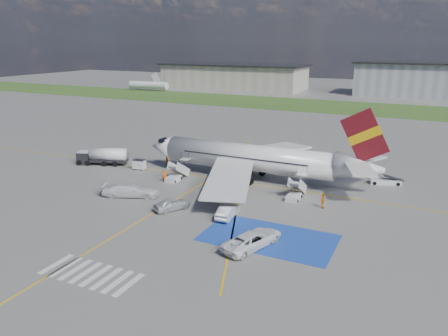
{
  "coord_description": "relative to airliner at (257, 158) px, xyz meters",
  "views": [
    {
      "loc": [
        24.09,
        -44.26,
        20.18
      ],
      "look_at": [
        -0.52,
        6.97,
        3.5
      ],
      "focal_mm": 35.0,
      "sensor_mm": 36.0,
      "label": 1
    }
  ],
  "objects": [
    {
      "name": "fuel_tanker",
      "position": [
        -26.5,
        -3.2,
        -2.19
      ],
      "size": [
        8.61,
        4.81,
        2.86
      ],
      "rotation": [
        0.0,
        0.0,
        0.33
      ],
      "color": "black",
      "rests_on": "ground"
    },
    {
      "name": "terminal_west",
      "position": [
        -56.51,
        116.0,
        1.61
      ],
      "size": [
        60.0,
        22.0,
        10.0
      ],
      "primitive_type": "cube",
      "color": "gray",
      "rests_on": "ground"
    },
    {
      "name": "airliner",
      "position": [
        0.0,
        0.0,
        0.0
      ],
      "size": [
        36.81,
        32.95,
        11.92
      ],
      "color": "silver",
      "rests_on": "ground"
    },
    {
      "name": "crew_aft",
      "position": [
        11.62,
        -6.97,
        -2.44
      ],
      "size": [
        0.49,
        1.12,
        1.9
      ],
      "primitive_type": "imported",
      "rotation": [
        0.0,
        0.0,
        1.59
      ],
      "color": "orange",
      "rests_on": "ground"
    },
    {
      "name": "belt_loader",
      "position": [
        17.68,
        6.44,
        -3.04
      ],
      "size": [
        4.84,
        2.84,
        1.4
      ],
      "rotation": [
        0.0,
        0.0,
        0.31
      ],
      "color": "silver",
      "rests_on": "ground"
    },
    {
      "name": "airstairs_aft",
      "position": [
        7.49,
        -5.3,
        -2.77
      ],
      "size": [
        1.9,
        5.2,
        3.6
      ],
      "color": "silver",
      "rests_on": "ground"
    },
    {
      "name": "van_white_b",
      "position": [
        -12.64,
        -13.92,
        -2.26
      ],
      "size": [
        6.24,
        4.31,
        2.27
      ],
      "primitive_type": "imported",
      "rotation": [
        0.0,
        0.0,
        1.95
      ],
      "color": "silver",
      "rests_on": "ground"
    },
    {
      "name": "ground",
      "position": [
        -1.51,
        -14.0,
        -3.39
      ],
      "size": [
        400.0,
        400.0,
        0.0
      ],
      "primitive_type": "plane",
      "color": "#60605E",
      "rests_on": "ground"
    },
    {
      "name": "taxiway_line_diag",
      "position": [
        -1.51,
        -2.0,
        -3.39
      ],
      "size": [
        20.71,
        56.45,
        0.01
      ],
      "primitive_type": "cube",
      "rotation": [
        0.0,
        0.0,
        0.35
      ],
      "color": "gold",
      "rests_on": "ground"
    },
    {
      "name": "terminal_centre",
      "position": [
        18.49,
        121.0,
        2.61
      ],
      "size": [
        48.0,
        18.0,
        12.0
      ],
      "primitive_type": "cube",
      "color": "gray",
      "rests_on": "ground"
    },
    {
      "name": "taxiway_line_main",
      "position": [
        -1.51,
        -2.0,
        -3.39
      ],
      "size": [
        120.0,
        0.2,
        0.01
      ],
      "primitive_type": "cube",
      "color": "gold",
      "rests_on": "ground"
    },
    {
      "name": "crew_nose",
      "position": [
        -16.33,
        0.68,
        -2.57
      ],
      "size": [
        0.99,
        1.01,
        1.64
      ],
      "primitive_type": "imported",
      "rotation": [
        0.0,
        0.0,
        -0.85
      ],
      "color": "orange",
      "rests_on": "ground"
    },
    {
      "name": "taxiway_line_cross",
      "position": [
        -6.51,
        -24.0,
        -3.39
      ],
      "size": [
        0.2,
        60.0,
        0.01
      ],
      "primitive_type": "cube",
      "color": "gold",
      "rests_on": "ground"
    },
    {
      "name": "car_silver_b",
      "position": [
        2.2,
        -14.83,
        -2.64
      ],
      "size": [
        1.91,
        4.65,
        1.5
      ],
      "primitive_type": "imported",
      "rotation": [
        0.0,
        0.0,
        3.21
      ],
      "color": "#B3B6BA",
      "rests_on": "ground"
    },
    {
      "name": "crew_fwd",
      "position": [
        -11.91,
        -6.7,
        -2.46
      ],
      "size": [
        0.81,
        0.78,
        1.86
      ],
      "primitive_type": "imported",
      "rotation": [
        0.0,
        0.0,
        0.69
      ],
      "color": "#ED5A0C",
      "rests_on": "ground"
    },
    {
      "name": "grass_strip",
      "position": [
        -1.51,
        81.0,
        -3.39
      ],
      "size": [
        400.0,
        30.0,
        0.01
      ],
      "primitive_type": "cube",
      "color": "#2D4C1E",
      "rests_on": "ground"
    },
    {
      "name": "airstairs_fwd",
      "position": [
        -11.01,
        -5.3,
        -2.77
      ],
      "size": [
        1.9,
        5.2,
        3.6
      ],
      "color": "silver",
      "rests_on": "ground"
    },
    {
      "name": "crosswalk",
      "position": [
        -3.31,
        -32.0,
        -3.39
      ],
      "size": [
        9.0,
        4.0,
        0.01
      ],
      "color": "silver",
      "rests_on": "ground"
    },
    {
      "name": "van_white_a",
      "position": [
        7.72,
        -20.68,
        -2.32
      ],
      "size": [
        4.25,
        6.23,
        2.14
      ],
      "primitive_type": "imported",
      "rotation": [
        0.0,
        0.0,
        2.83
      ],
      "color": "white",
      "rests_on": "ground"
    },
    {
      "name": "staging_box",
      "position": [
        8.49,
        -18.0,
        -3.39
      ],
      "size": [
        14.0,
        8.0,
        0.01
      ],
      "primitive_type": "cube",
      "color": "#1B40A5",
      "rests_on": "ground"
    },
    {
      "name": "gpu_cart",
      "position": [
        -19.29,
        -2.94,
        -2.66
      ],
      "size": [
        2.07,
        1.45,
        1.62
      ],
      "rotation": [
        0.0,
        0.0,
        0.1
      ],
      "color": "silver",
      "rests_on": "ground"
    },
    {
      "name": "car_silver_a",
      "position": [
        -5.05,
        -15.69,
        -2.62
      ],
      "size": [
        3.8,
        4.83,
        1.54
      ],
      "primitive_type": "imported",
      "rotation": [
        0.0,
        0.0,
        2.63
      ],
      "color": "#B3B5BA",
      "rests_on": "ground"
    }
  ]
}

